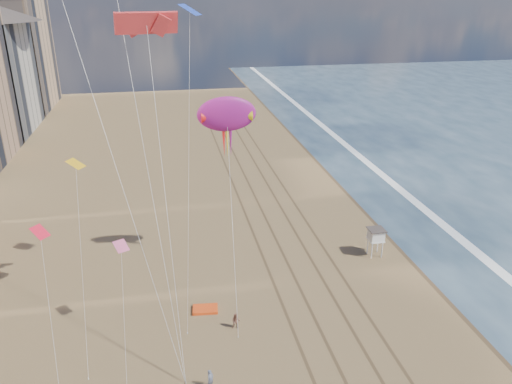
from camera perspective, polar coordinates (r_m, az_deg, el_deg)
wet_sand at (r=71.85m, az=15.04°, el=-1.56°), size 260.00×260.00×0.00m
foam at (r=73.72m, az=17.99°, el=-1.28°), size 260.00×260.00×0.00m
tracks at (r=57.99m, az=4.36°, el=-6.83°), size 7.68×120.00×0.01m
lifeguard_stand at (r=57.56m, az=13.55°, el=-4.82°), size 1.82×1.82×3.29m
grounded_kite at (r=48.52m, az=-5.82°, el=-13.18°), size 2.48×1.71×0.27m
show_kite at (r=49.04m, az=-3.37°, el=8.83°), size 5.10×6.75×20.50m
kite_flyer_a at (r=40.42m, az=-5.24°, el=-20.52°), size 0.71×0.69×1.64m
kite_flyer_b at (r=45.78m, az=-2.31°, el=-14.53°), size 0.90×0.79×1.56m
small_kites at (r=41.74m, az=-15.29°, el=6.06°), size 14.03×9.64×18.78m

